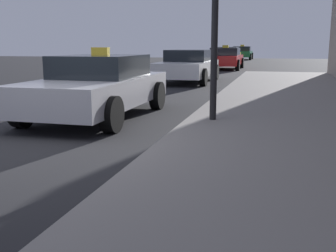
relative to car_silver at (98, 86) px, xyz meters
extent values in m
plane|color=#232326|center=(-0.01, -2.68, -0.65)|extent=(80.00, 80.00, 0.00)
cube|color=gray|center=(3.99, -2.68, -0.57)|extent=(4.00, 32.00, 0.15)
cylinder|color=black|center=(2.48, -0.50, 1.35)|extent=(0.12, 0.12, 3.70)
cube|color=#B7B7BF|center=(0.00, -0.05, -0.10)|extent=(1.76, 4.25, 0.55)
cube|color=black|center=(0.00, 0.16, 0.40)|extent=(1.55, 1.91, 0.45)
cube|color=yellow|center=(0.00, 0.16, 0.70)|extent=(0.36, 0.14, 0.16)
cylinder|color=black|center=(0.88, -1.41, -0.33)|extent=(0.22, 0.64, 0.64)
cylinder|color=black|center=(-0.88, -1.41, -0.33)|extent=(0.22, 0.64, 0.64)
cylinder|color=black|center=(0.88, 1.31, -0.33)|extent=(0.22, 0.64, 0.64)
cylinder|color=black|center=(-0.88, 1.31, -0.33)|extent=(0.22, 0.64, 0.64)
cube|color=white|center=(0.07, 8.33, -0.10)|extent=(1.80, 4.59, 0.55)
cube|color=black|center=(0.07, 8.55, 0.40)|extent=(1.59, 2.06, 0.45)
cylinder|color=black|center=(0.97, 6.86, -0.33)|extent=(0.22, 0.64, 0.64)
cylinder|color=black|center=(-0.83, 6.86, -0.33)|extent=(0.22, 0.64, 0.64)
cylinder|color=black|center=(0.97, 9.79, -0.33)|extent=(0.22, 0.64, 0.64)
cylinder|color=black|center=(-0.83, 9.79, -0.33)|extent=(0.22, 0.64, 0.64)
cube|color=red|center=(0.39, 17.32, -0.10)|extent=(1.84, 4.29, 0.55)
cube|color=black|center=(0.39, 17.53, 0.40)|extent=(1.62, 1.93, 0.45)
cube|color=yellow|center=(0.39, 17.53, 0.70)|extent=(0.36, 0.14, 0.16)
cylinder|color=black|center=(1.31, 15.94, -0.33)|extent=(0.22, 0.64, 0.64)
cylinder|color=black|center=(-0.52, 15.94, -0.33)|extent=(0.22, 0.64, 0.64)
cylinder|color=black|center=(1.31, 18.69, -0.33)|extent=(0.22, 0.64, 0.64)
cylinder|color=black|center=(-0.52, 18.69, -0.33)|extent=(0.22, 0.64, 0.64)
cube|color=yellow|center=(-0.37, 24.44, -0.10)|extent=(1.79, 4.20, 0.55)
cube|color=black|center=(-0.37, 24.65, 0.40)|extent=(1.57, 1.89, 0.45)
cylinder|color=black|center=(0.53, 23.10, -0.33)|extent=(0.22, 0.64, 0.64)
cylinder|color=black|center=(-1.26, 23.10, -0.33)|extent=(0.22, 0.64, 0.64)
cylinder|color=black|center=(0.53, 25.78, -0.33)|extent=(0.22, 0.64, 0.64)
cylinder|color=black|center=(-1.26, 25.78, -0.33)|extent=(0.22, 0.64, 0.64)
cube|color=#196638|center=(0.01, 33.40, -0.10)|extent=(1.80, 4.03, 0.55)
cube|color=black|center=(0.01, 33.60, 0.40)|extent=(1.58, 1.81, 0.45)
cube|color=yellow|center=(0.01, 33.60, 0.70)|extent=(0.36, 0.14, 0.16)
cylinder|color=black|center=(0.91, 32.11, -0.33)|extent=(0.22, 0.64, 0.64)
cylinder|color=black|center=(-0.90, 32.11, -0.33)|extent=(0.22, 0.64, 0.64)
cylinder|color=black|center=(0.91, 34.69, -0.33)|extent=(0.22, 0.64, 0.64)
cylinder|color=black|center=(-0.90, 34.69, -0.33)|extent=(0.22, 0.64, 0.64)
camera|label=1|loc=(3.60, -7.80, 0.85)|focal=43.79mm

